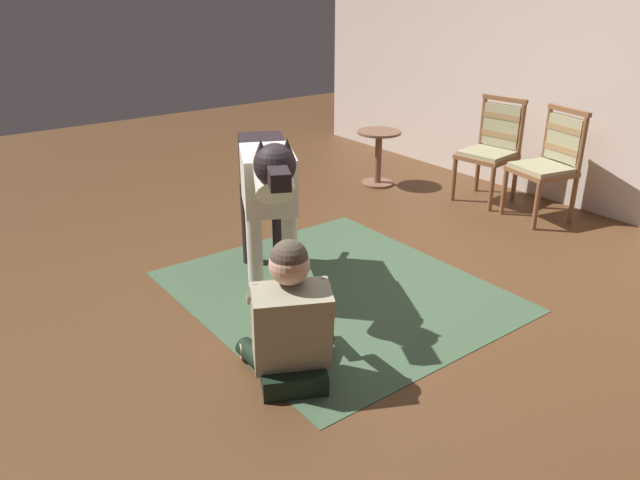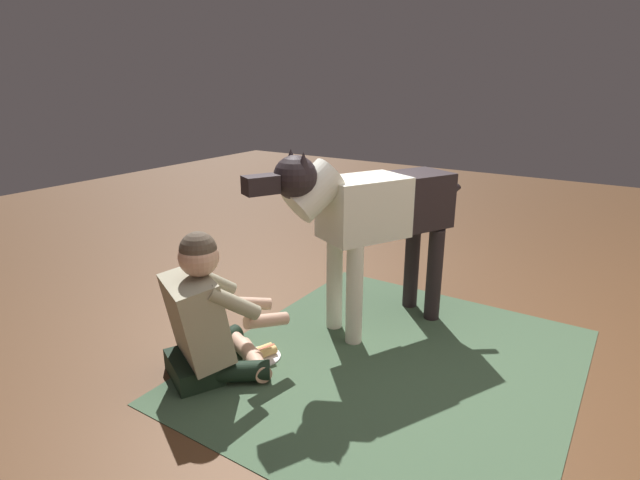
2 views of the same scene
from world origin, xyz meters
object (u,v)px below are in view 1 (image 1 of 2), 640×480
at_px(dining_chair_right_of_pair, 551,159).
at_px(large_dog, 267,183).
at_px(hot_dog_on_plate, 284,342).
at_px(dining_chair_left_of_pair, 493,145).
at_px(person_sitting_on_floor, 290,324).
at_px(round_side_table, 378,153).

distance_m(dining_chair_right_of_pair, large_dog, 2.77).
height_order(dining_chair_right_of_pair, large_dog, large_dog).
bearing_deg(hot_dog_on_plate, dining_chair_right_of_pair, 96.60).
relative_size(dining_chair_left_of_pair, dining_chair_right_of_pair, 1.00).
bearing_deg(large_dog, person_sitting_on_floor, -26.81).
xyz_separation_m(dining_chair_left_of_pair, large_dog, (0.31, -2.74, 0.23)).
distance_m(dining_chair_right_of_pair, round_side_table, 1.73).
xyz_separation_m(dining_chair_right_of_pair, large_dog, (-0.32, -2.74, 0.23)).
bearing_deg(round_side_table, dining_chair_left_of_pair, 29.45).
xyz_separation_m(dining_chair_left_of_pair, person_sitting_on_floor, (1.26, -3.22, -0.21)).
relative_size(dining_chair_right_of_pair, large_dog, 0.70).
bearing_deg(dining_chair_right_of_pair, hot_dog_on_plate, -83.40).
bearing_deg(person_sitting_on_floor, round_side_table, 130.33).
bearing_deg(dining_chair_left_of_pair, hot_dog_on_plate, -72.25).
bearing_deg(large_dog, dining_chair_right_of_pair, 83.35).
height_order(large_dog, hot_dog_on_plate, large_dog).
xyz_separation_m(person_sitting_on_floor, large_dog, (-0.95, 0.48, 0.44)).
height_order(dining_chair_left_of_pair, round_side_table, dining_chair_left_of_pair).
bearing_deg(dining_chair_left_of_pair, round_side_table, -150.55).
relative_size(dining_chair_right_of_pair, hot_dog_on_plate, 4.42).
bearing_deg(dining_chair_right_of_pair, round_side_table, -160.97).
distance_m(dining_chair_right_of_pair, person_sitting_on_floor, 3.29).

